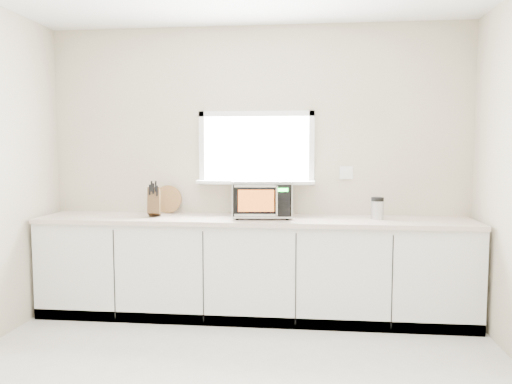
# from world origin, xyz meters

# --- Properties ---
(back_wall) EXTENTS (4.00, 0.17, 2.70)m
(back_wall) POSITION_xyz_m (0.00, 2.00, 1.36)
(back_wall) COLOR beige
(back_wall) RESTS_ON ground
(cabinets) EXTENTS (3.92, 0.60, 0.88)m
(cabinets) POSITION_xyz_m (0.00, 1.70, 0.44)
(cabinets) COLOR silver
(cabinets) RESTS_ON ground
(countertop) EXTENTS (3.92, 0.64, 0.04)m
(countertop) POSITION_xyz_m (0.00, 1.69, 0.90)
(countertop) COLOR beige
(countertop) RESTS_ON cabinets
(microwave) EXTENTS (0.56, 0.46, 0.34)m
(microwave) POSITION_xyz_m (0.08, 1.72, 1.10)
(microwave) COLOR black
(microwave) RESTS_ON countertop
(knife_block) EXTENTS (0.16, 0.25, 0.33)m
(knife_block) POSITION_xyz_m (-0.92, 1.69, 1.06)
(knife_block) COLOR #4D371B
(knife_block) RESTS_ON countertop
(cutting_board) EXTENTS (0.27, 0.06, 0.27)m
(cutting_board) POSITION_xyz_m (-0.86, 1.94, 1.05)
(cutting_board) COLOR olive
(cutting_board) RESTS_ON countertop
(coffee_grinder) EXTENTS (0.12, 0.12, 0.20)m
(coffee_grinder) POSITION_xyz_m (1.11, 1.73, 1.02)
(coffee_grinder) COLOR #B4B7BC
(coffee_grinder) RESTS_ON countertop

